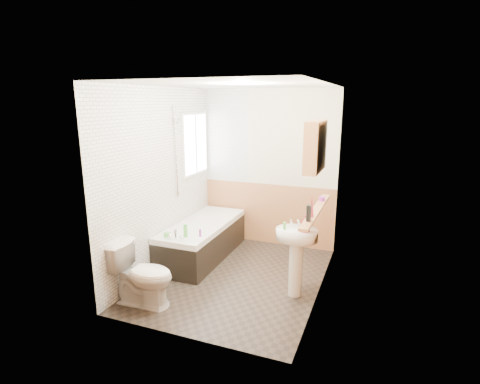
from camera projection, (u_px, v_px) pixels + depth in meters
name	position (u px, v px, depth m)	size (l,w,h in m)	color
floor	(236.00, 277.00, 5.03)	(2.80, 2.80, 0.00)	black
ceiling	(235.00, 84.00, 4.44)	(2.80, 2.80, 0.00)	white
wall_back	(268.00, 169.00, 6.01)	(2.20, 0.02, 2.50)	beige
wall_front	(179.00, 219.00, 3.46)	(2.20, 0.02, 2.50)	beige
wall_left	(161.00, 180.00, 5.12)	(0.02, 2.80, 2.50)	beige
wall_right	(324.00, 195.00, 4.34)	(0.02, 2.80, 2.50)	beige
wainscot_right	(319.00, 254.00, 4.53)	(0.01, 2.80, 1.00)	#C17F4F
wainscot_front	(183.00, 291.00, 3.66)	(2.20, 0.01, 1.00)	#C17F4F
wainscot_back	(267.00, 214.00, 6.17)	(2.20, 0.01, 1.00)	#C17F4F
tile_cladding_left	(162.00, 181.00, 5.12)	(0.01, 2.80, 2.50)	white
tile_return_back	(226.00, 136.00, 6.13)	(0.75, 0.01, 1.50)	white
window	(195.00, 144.00, 5.87)	(0.03, 0.79, 0.99)	white
bathtub	(203.00, 239.00, 5.65)	(0.70, 1.73, 0.68)	black
shower_riser	(176.00, 145.00, 5.29)	(0.11, 0.09, 1.31)	silver
toilet	(143.00, 274.00, 4.31)	(0.42, 0.75, 0.73)	white
sink	(296.00, 248.00, 4.44)	(0.50, 0.40, 0.96)	white
pine_shelf	(316.00, 210.00, 4.33)	(0.10, 1.48, 0.03)	#C17F4F
medicine_cabinet	(315.00, 146.00, 4.06)	(0.15, 0.61, 0.55)	#C17F4F
foam_can	(309.00, 213.00, 3.88)	(0.05, 0.05, 0.17)	black
green_bottle	(312.00, 206.00, 4.03)	(0.05, 0.05, 0.25)	maroon
black_jar	(322.00, 199.00, 4.69)	(0.08, 0.08, 0.05)	purple
soap_bottle	(305.00, 228.00, 4.29)	(0.09, 0.20, 0.09)	maroon
clear_bottle	(284.00, 226.00, 4.37)	(0.03, 0.03, 0.09)	#59C647
blue_gel	(186.00, 231.00, 4.97)	(0.05, 0.03, 0.18)	#59C647
cream_jar	(167.00, 235.00, 5.00)	(0.09, 0.09, 0.05)	#59C647
orange_bottle	(200.00, 233.00, 5.00)	(0.03, 0.03, 0.10)	purple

